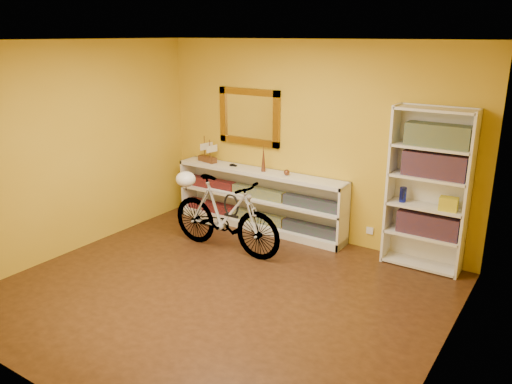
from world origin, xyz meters
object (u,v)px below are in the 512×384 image
Objects in this scene: bookcase at (428,190)px; bicycle at (225,215)px; helmet at (186,179)px; console_unit at (259,200)px.

bicycle is at bearing -157.51° from bookcase.
bookcase is 2.99m from helmet.
helmet is at bearing -122.09° from console_unit.
helmet is (-2.85, -0.92, -0.10)m from bookcase.
bicycle is at bearing 0.09° from helmet.
bicycle is (-2.22, -0.92, -0.47)m from bookcase.
bicycle is (0.07, -0.89, 0.06)m from console_unit.
console_unit is 2.34m from bookcase.
bookcase is at bearing 0.63° from console_unit.
bookcase is 2.44m from bicycle.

